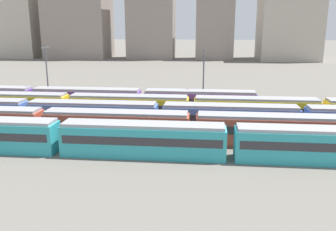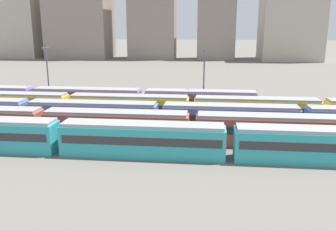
% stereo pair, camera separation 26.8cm
% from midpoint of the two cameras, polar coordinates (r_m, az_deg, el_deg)
% --- Properties ---
extents(ground_plane, '(600.00, 600.00, 0.00)m').
position_cam_midpoint_polar(ground_plane, '(57.19, -23.41, -1.41)').
color(ground_plane, '#666059').
extents(train_track_0, '(74.70, 3.06, 3.75)m').
position_cam_midpoint_polar(train_track_0, '(39.58, 9.53, -4.13)').
color(train_track_0, teal).
rests_on(train_track_0, ground_plane).
extents(train_track_2, '(74.70, 3.06, 3.75)m').
position_cam_midpoint_polar(train_track_2, '(49.87, -1.39, -0.12)').
color(train_track_2, '#4C70BC').
rests_on(train_track_2, ground_plane).
extents(train_track_3, '(93.60, 3.06, 3.75)m').
position_cam_midpoint_polar(train_track_3, '(55.02, 13.40, 0.85)').
color(train_track_3, yellow).
rests_on(train_track_3, ground_plane).
extents(train_track_4, '(55.80, 3.06, 3.75)m').
position_cam_midpoint_polar(train_track_4, '(62.83, -12.65, 2.52)').
color(train_track_4, '#6B429E').
rests_on(train_track_4, ground_plane).
extents(catenary_pole_1, '(0.24, 3.20, 10.07)m').
position_cam_midpoint_polar(catenary_pole_1, '(61.78, 5.44, 6.07)').
color(catenary_pole_1, '#4C4C51').
rests_on(catenary_pole_1, ground_plane).
extents(catenary_pole_3, '(0.24, 3.20, 10.81)m').
position_cam_midpoint_polar(catenary_pole_3, '(67.83, -18.51, 6.45)').
color(catenary_pole_3, '#4C4C51').
rests_on(catenary_pole_3, ground_plane).
extents(distant_building_0, '(15.86, 15.36, 25.71)m').
position_cam_midpoint_polar(distant_building_0, '(173.71, -22.03, 12.68)').
color(distant_building_0, '#B2A899').
rests_on(distant_building_0, ground_plane).
extents(distant_building_1, '(25.58, 19.21, 44.02)m').
position_cam_midpoint_polar(distant_building_1, '(163.66, -14.00, 16.46)').
color(distant_building_1, gray).
rests_on(distant_building_1, ground_plane).
extents(distant_building_2, '(19.04, 14.37, 39.53)m').
position_cam_midpoint_polar(distant_building_2, '(156.07, -2.70, 16.15)').
color(distant_building_2, gray).
rests_on(distant_building_2, ground_plane).
extents(distant_building_3, '(15.04, 13.41, 29.03)m').
position_cam_midpoint_polar(distant_building_3, '(154.29, 7.29, 14.13)').
color(distant_building_3, gray).
rests_on(distant_building_3, ground_plane).
extents(distant_building_4, '(22.93, 21.22, 32.01)m').
position_cam_midpoint_polar(distant_building_4, '(157.64, 18.34, 14.09)').
color(distant_building_4, '#B2A899').
rests_on(distant_building_4, ground_plane).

